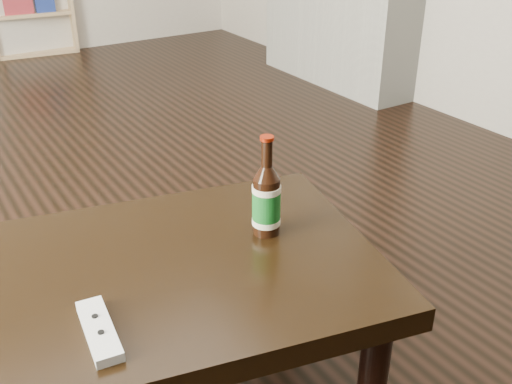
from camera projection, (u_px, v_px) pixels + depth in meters
floor at (24, 279)px, 2.07m from camera, size 5.00×6.00×0.01m
coffee_table at (125, 295)px, 1.36m from camera, size 1.29×0.92×0.44m
beer_bottle at (266, 200)px, 1.45m from camera, size 0.07×0.07×0.26m
remote at (99, 330)px, 1.15m from camera, size 0.07×0.19×0.02m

